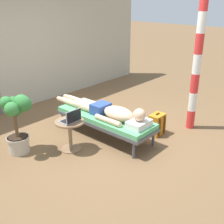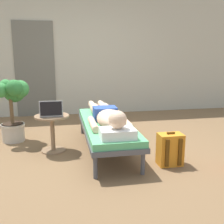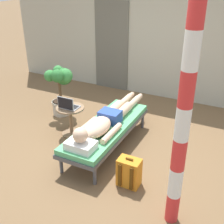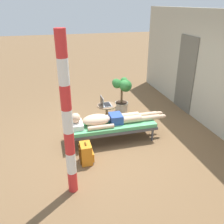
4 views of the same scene
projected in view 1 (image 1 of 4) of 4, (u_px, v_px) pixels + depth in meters
name	position (u px, v px, depth m)	size (l,w,h in m)	color
ground_plane	(105.00, 136.00, 5.29)	(40.00, 40.00, 0.00)	brown
house_wall_back	(22.00, 47.00, 6.36)	(7.60, 0.20, 2.70)	#B2AD99
lounge_chair	(105.00, 119.00, 5.20)	(0.65, 1.95, 0.42)	#4C4C51
person_reclining	(108.00, 111.00, 5.08)	(0.53, 2.17, 0.32)	white
side_table	(70.00, 130.00, 4.72)	(0.48, 0.48, 0.52)	#8C6B4C
laptop	(71.00, 119.00, 4.61)	(0.31, 0.24, 0.23)	#A5A8AD
backpack	(157.00, 124.00, 5.31)	(0.30, 0.26, 0.42)	orange
potted_plant	(17.00, 117.00, 4.57)	(0.50, 0.54, 0.99)	#BFB29E
porch_post	(197.00, 64.00, 5.18)	(0.15, 0.15, 2.54)	red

